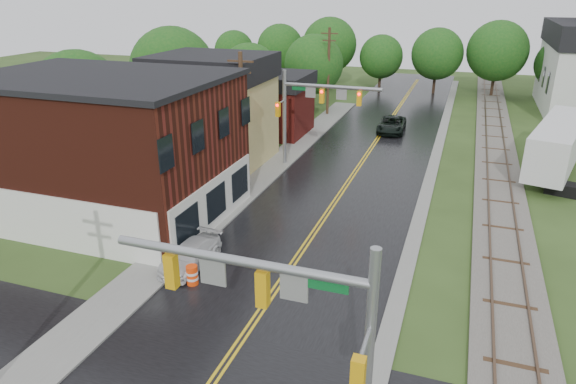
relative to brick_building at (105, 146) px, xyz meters
The scene contains 19 objects.
main_road 19.95m from the brick_building, 50.23° to the left, with size 10.00×90.00×0.02m, color black.
curb_right 27.15m from the brick_building, 48.20° to the left, with size 0.80×70.00×0.12m, color gray.
sidewalk_left 12.52m from the brick_building, 57.86° to the left, with size 2.40×50.00×0.12m, color gray.
brick_building is the anchor object (origin of this frame).
yellow_house 11.14m from the brick_building, 82.32° to the left, with size 8.00×7.00×6.40m, color tan.
darkred_building 20.25m from the brick_building, 82.92° to the left, with size 7.00×6.00×4.40m, color #3F0F0C.
railroad 30.36m from the brick_building, 41.66° to the left, with size 3.20×80.00×0.30m.
traffic_signal_near 20.60m from the brick_building, 39.17° to the right, with size 7.34×0.30×7.20m.
traffic_signal_far 15.03m from the brick_building, 53.08° to the left, with size 7.34×0.43×7.20m.
utility_pole_b 9.03m from the brick_building, 50.93° to the left, with size 1.80×0.28×9.00m.
utility_pole_c 29.56m from the brick_building, 78.91° to the left, with size 1.80×0.28×9.00m.
tree_left_a 10.14m from the brick_building, 136.87° to the left, with size 6.80×6.80×8.67m.
tree_left_b 17.80m from the brick_building, 107.61° to the left, with size 7.60×7.60×9.69m.
tree_left_c 24.94m from the brick_building, 93.14° to the left, with size 6.00×6.00×7.65m.
tree_left_e 31.12m from the brick_building, 83.29° to the left, with size 6.40×6.40×8.16m.
suv_dark 27.79m from the brick_building, 61.21° to the left, with size 2.39×5.18×1.44m, color black.
pickup_white 9.60m from the brick_building, 29.01° to the right, with size 1.66×4.09×1.19m, color silver.
semi_trailer 31.22m from the brick_building, 32.27° to the left, with size 5.55×12.33×3.81m.
construction_barrel 11.06m from the brick_building, 33.57° to the right, with size 0.53×0.53×0.95m, color #F43D0A.
Camera 1 is at (7.15, -8.66, 12.86)m, focal length 32.00 mm.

